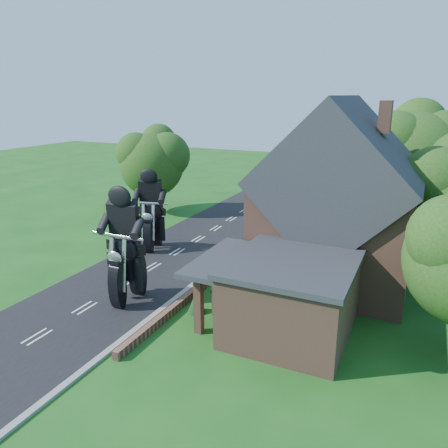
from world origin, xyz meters
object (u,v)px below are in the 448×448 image
at_px(annex, 289,295).
at_px(motorcycle_lead, 128,285).
at_px(house, 338,206).
at_px(motorcycle_follow, 153,238).
at_px(garden_wall, 229,264).

bearing_deg(annex, motorcycle_lead, -175.53).
relative_size(house, motorcycle_follow, 5.65).
xyz_separation_m(motorcycle_lead, motorcycle_follow, (-3.35, 7.20, -0.07)).
height_order(house, motorcycle_lead, house).
distance_m(house, motorcycle_lead, 12.11).
distance_m(house, motorcycle_follow, 12.75).
bearing_deg(house, motorcycle_lead, -140.11).
height_order(annex, motorcycle_lead, annex).
bearing_deg(annex, motorcycle_follow, 150.63).
xyz_separation_m(garden_wall, annex, (5.57, -5.80, 1.57)).
bearing_deg(garden_wall, annex, -46.16).
height_order(garden_wall, motorcycle_follow, motorcycle_follow).
bearing_deg(motorcycle_lead, motorcycle_follow, -66.19).
distance_m(garden_wall, motorcycle_follow, 6.14).
relative_size(annex, motorcycle_lead, 3.58).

